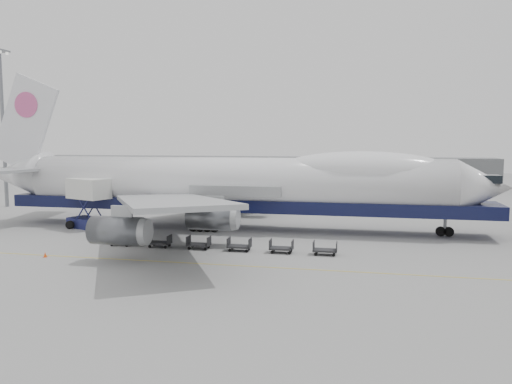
# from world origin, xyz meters

# --- Properties ---
(ground) EXTENTS (260.00, 260.00, 0.00)m
(ground) POSITION_xyz_m (0.00, 0.00, 0.00)
(ground) COLOR gray
(ground) RESTS_ON ground
(apron_line) EXTENTS (60.00, 0.15, 0.01)m
(apron_line) POSITION_xyz_m (0.00, -6.00, 0.01)
(apron_line) COLOR gold
(apron_line) RESTS_ON ground
(hangar) EXTENTS (110.00, 8.00, 7.00)m
(hangar) POSITION_xyz_m (-10.00, 70.00, 3.50)
(hangar) COLOR slate
(hangar) RESTS_ON ground
(floodlight_mast) EXTENTS (2.40, 2.40, 25.43)m
(floodlight_mast) POSITION_xyz_m (-42.00, 24.00, 14.27)
(floodlight_mast) COLOR slate
(floodlight_mast) RESTS_ON ground
(airliner) EXTENTS (67.00, 55.30, 19.98)m
(airliner) POSITION_xyz_m (0.64, 12.00, 5.62)
(airliner) COLOR white
(airliner) RESTS_ON ground
(catering_truck) EXTENTS (6.33, 5.34, 6.26)m
(catering_truck) POSITION_xyz_m (-17.85, 8.52, 3.47)
(catering_truck) COLOR navy
(catering_truck) RESTS_ON ground
(traffic_cone) EXTENTS (0.34, 0.34, 0.51)m
(traffic_cone) POSITION_xyz_m (-13.67, -6.65, 0.24)
(traffic_cone) COLOR #EE470C
(traffic_cone) RESTS_ON ground
(dolly_0) EXTENTS (2.30, 1.35, 1.30)m
(dolly_0) POSITION_xyz_m (-9.09, -0.24, 0.53)
(dolly_0) COLOR #2D2D30
(dolly_0) RESTS_ON ground
(dolly_1) EXTENTS (2.30, 1.35, 1.30)m
(dolly_1) POSITION_xyz_m (-4.84, -0.24, 0.53)
(dolly_1) COLOR #2D2D30
(dolly_1) RESTS_ON ground
(dolly_2) EXTENTS (2.30, 1.35, 1.30)m
(dolly_2) POSITION_xyz_m (-0.58, -0.24, 0.53)
(dolly_2) COLOR #2D2D30
(dolly_2) RESTS_ON ground
(dolly_3) EXTENTS (2.30, 1.35, 1.30)m
(dolly_3) POSITION_xyz_m (3.67, -0.24, 0.53)
(dolly_3) COLOR #2D2D30
(dolly_3) RESTS_ON ground
(dolly_4) EXTENTS (2.30, 1.35, 1.30)m
(dolly_4) POSITION_xyz_m (7.93, -0.24, 0.53)
(dolly_4) COLOR #2D2D30
(dolly_4) RESTS_ON ground
(dolly_5) EXTENTS (2.30, 1.35, 1.30)m
(dolly_5) POSITION_xyz_m (12.18, -0.24, 0.53)
(dolly_5) COLOR #2D2D30
(dolly_5) RESTS_ON ground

